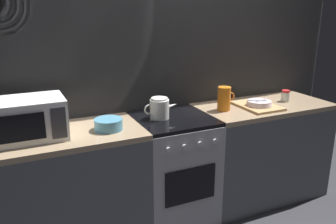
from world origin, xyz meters
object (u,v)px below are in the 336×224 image
(stove_unit, at_px, (173,169))
(pitcher, at_px, (224,98))
(dish_pile, at_px, (258,105))
(spice_jar, at_px, (285,96))
(microwave, at_px, (29,119))
(kettle, at_px, (160,108))
(mixing_bowl, at_px, (109,124))

(stove_unit, bearing_deg, pitcher, 0.75)
(stove_unit, bearing_deg, dish_pile, -3.84)
(dish_pile, bearing_deg, spice_jar, 9.55)
(stove_unit, height_order, dish_pile, dish_pile)
(microwave, relative_size, spice_jar, 4.38)
(dish_pile, bearing_deg, microwave, 178.45)
(kettle, distance_m, spice_jar, 1.25)
(kettle, height_order, spice_jar, kettle)
(pitcher, xyz_separation_m, spice_jar, (0.67, -0.00, -0.05))
(kettle, xyz_separation_m, dish_pile, (0.90, -0.08, -0.06))
(microwave, xyz_separation_m, spice_jar, (2.20, 0.01, -0.08))
(microwave, xyz_separation_m, pitcher, (1.53, 0.01, -0.03))
(microwave, distance_m, mixing_bowl, 0.53)
(stove_unit, bearing_deg, microwave, -179.84)
(kettle, bearing_deg, dish_pile, -5.04)
(microwave, relative_size, mixing_bowl, 2.30)
(microwave, bearing_deg, spice_jar, 0.23)
(pitcher, bearing_deg, spice_jar, -0.01)
(kettle, xyz_separation_m, mixing_bowl, (-0.43, -0.09, -0.04))
(pitcher, bearing_deg, kettle, 178.04)
(mixing_bowl, relative_size, spice_jar, 1.90)
(mixing_bowl, height_order, dish_pile, mixing_bowl)
(mixing_bowl, relative_size, dish_pile, 0.50)
(microwave, relative_size, kettle, 1.62)
(kettle, bearing_deg, mixing_bowl, -168.71)
(kettle, bearing_deg, pitcher, -1.96)
(spice_jar, bearing_deg, mixing_bowl, -177.73)
(stove_unit, height_order, pitcher, pitcher)
(mixing_bowl, relative_size, pitcher, 1.00)
(mixing_bowl, distance_m, spice_jar, 1.68)
(spice_jar, bearing_deg, microwave, -179.77)
(kettle, relative_size, dish_pile, 0.71)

